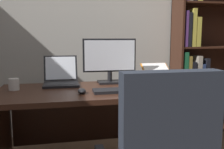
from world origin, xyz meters
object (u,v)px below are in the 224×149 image
at_px(desk, 104,108).
at_px(bookshelf, 201,53).
at_px(keyboard, 119,90).
at_px(notepad, 142,85).
at_px(open_binder, 173,89).
at_px(monitor, 110,61).
at_px(coffee_mug, 14,84).
at_px(reading_stand_with_book, 157,72).
at_px(laptop, 61,79).
at_px(pen, 144,84).
at_px(computer_mouse, 82,91).

bearing_deg(desk, bookshelf, 27.02).
height_order(keyboard, notepad, keyboard).
height_order(bookshelf, open_binder, bookshelf).
distance_m(bookshelf, keyboard, 1.57).
distance_m(monitor, coffee_mug, 0.87).
distance_m(bookshelf, reading_stand_with_book, 0.89).
bearing_deg(laptop, bookshelf, 16.25).
relative_size(laptop, keyboard, 0.81).
height_order(open_binder, pen, open_binder).
xyz_separation_m(bookshelf, pen, (-0.97, -0.69, -0.23)).
distance_m(bookshelf, computer_mouse, 1.82).
bearing_deg(laptop, coffee_mug, -155.99).
height_order(desk, notepad, notepad).
bearing_deg(notepad, pen, 0.00).
height_order(desk, bookshelf, bookshelf).
xyz_separation_m(bookshelf, computer_mouse, (-1.56, -0.92, -0.22)).
height_order(keyboard, reading_stand_with_book, reading_stand_with_book).
height_order(computer_mouse, coffee_mug, coffee_mug).
xyz_separation_m(bookshelf, keyboard, (-1.26, -0.92, -0.23)).
relative_size(reading_stand_with_book, pen, 2.02).
xyz_separation_m(desk, pen, (0.37, -0.01, 0.21)).
distance_m(desk, keyboard, 0.32).
bearing_deg(reading_stand_with_book, keyboard, -137.13).
xyz_separation_m(desk, coffee_mug, (-0.76, 0.01, 0.24)).
bearing_deg(coffee_mug, reading_stand_with_book, 9.51).
relative_size(desk, pen, 12.78).
xyz_separation_m(monitor, reading_stand_with_book, (0.51, 0.07, -0.13)).
bearing_deg(open_binder, monitor, 129.43).
bearing_deg(notepad, desk, 179.17).
height_order(bookshelf, notepad, bookshelf).
bearing_deg(notepad, laptop, 165.22).
relative_size(bookshelf, monitor, 4.15).
xyz_separation_m(desk, keyboard, (0.09, -0.23, 0.21)).
bearing_deg(coffee_mug, computer_mouse, -24.36).
distance_m(desk, bookshelf, 1.57).
bearing_deg(monitor, computer_mouse, -126.56).
distance_m(laptop, keyboard, 0.62).
bearing_deg(computer_mouse, monitor, 53.44).
bearing_deg(bookshelf, keyboard, -143.97).
relative_size(desk, monitor, 3.53).
relative_size(laptop, pen, 2.42).
height_order(desk, reading_stand_with_book, reading_stand_with_book).
xyz_separation_m(desk, open_binder, (0.53, -0.28, 0.21)).
relative_size(monitor, coffee_mug, 5.29).
bearing_deg(desk, open_binder, -28.05).
relative_size(bookshelf, laptop, 6.21).
xyz_separation_m(laptop, reading_stand_with_book, (0.96, 0.05, 0.03)).
relative_size(bookshelf, notepad, 10.01).
bearing_deg(laptop, desk, -26.53).
height_order(bookshelf, laptop, bookshelf).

